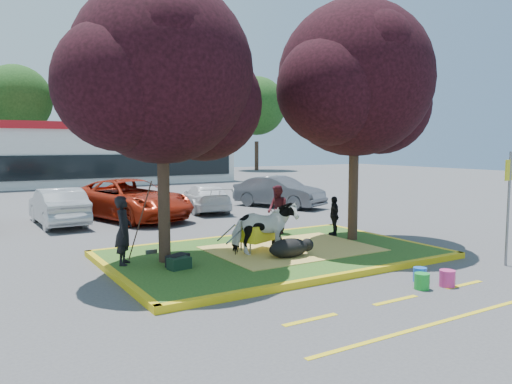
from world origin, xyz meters
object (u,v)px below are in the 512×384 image
cow (264,229)px  sign_post (509,195)px  calf (289,248)px  handler (124,230)px  car_silver (58,206)px  bucket_green (422,281)px  bucket_pink (447,278)px  wheelbarrow (259,232)px  bucket_blue (420,275)px

cow → sign_post: bearing=-107.1°
cow → calf: 0.78m
handler → car_silver: (-0.11, 7.72, -0.27)m
calf → bucket_green: (1.04, -3.19, -0.22)m
calf → bucket_pink: size_ratio=3.18×
handler → sign_post: 9.12m
handler → bucket_green: handler is taller
wheelbarrow → bucket_pink: wheelbarrow is taller
calf → bucket_blue: size_ratio=3.56×
cow → bucket_green: size_ratio=4.91×
cow → bucket_blue: cow is taller
bucket_blue → bucket_pink: bearing=-70.7°
bucket_pink → car_silver: bearing=113.5°
calf → handler: 3.96m
calf → handler: bearing=174.0°
handler → sign_post: bearing=-91.6°
bucket_blue → sign_post: bearing=-2.3°
bucket_pink → bucket_green: bearing=166.7°
cow → sign_post: (4.73, -3.41, 0.89)m
bucket_blue → cow: bearing=119.2°
bucket_green → bucket_blue: (0.41, 0.40, -0.01)m
sign_post → bucket_pink: sign_post is taller
calf → sign_post: sign_post is taller
sign_post → cow: bearing=141.6°
handler → bucket_green: bearing=-107.6°
bucket_green → wheelbarrow: bearing=107.5°
wheelbarrow → bucket_pink: 4.74m
bucket_blue → wheelbarrow: bearing=114.5°
cow → sign_post: sign_post is taller
bucket_green → calf: bearing=108.0°
handler → bucket_blue: 6.65m
handler → bucket_pink: bearing=-105.0°
handler → bucket_pink: size_ratio=4.67×
car_silver → cow: bearing=110.0°
wheelbarrow → car_silver: car_silver is taller
handler → bucket_pink: handler is taller
cow → car_silver: size_ratio=0.39×
bucket_blue → car_silver: 13.01m
cow → car_silver: (-3.38, 8.61, -0.15)m
bucket_green → handler: bearing=135.7°
sign_post → car_silver: bearing=121.4°
cow → car_silver: bearing=40.2°
calf → bucket_pink: (1.64, -3.33, -0.21)m
sign_post → car_silver: size_ratio=0.67×
sign_post → bucket_green: sign_post is taller
handler → bucket_blue: bearing=-102.6°
bucket_pink → sign_post: bearing=9.0°
wheelbarrow → calf: bearing=-96.1°
cow → wheelbarrow: size_ratio=0.84×
car_silver → bucket_blue: bearing=112.3°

